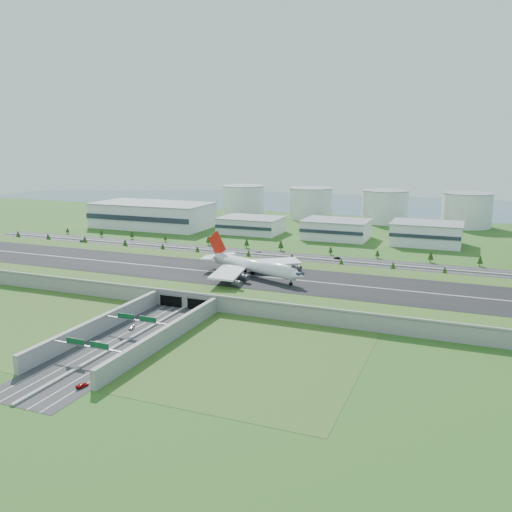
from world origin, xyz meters
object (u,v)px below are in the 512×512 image
at_px(car_3, 82,385).
at_px(car_7, 258,251).
at_px(fuel_tank_a, 243,200).
at_px(boeing_747, 253,266).
at_px(car_4, 82,241).
at_px(car_1, 96,343).
at_px(car_2, 185,318).
at_px(car_0, 132,327).
at_px(car_5, 337,258).

relative_size(car_3, car_7, 0.97).
xyz_separation_m(fuel_tank_a, boeing_747, (140.07, -311.29, -2.56)).
distance_m(fuel_tank_a, car_4, 231.47).
xyz_separation_m(car_1, car_7, (-9.07, 216.81, 0.01)).
bearing_deg(fuel_tank_a, boeing_747, -65.77).
distance_m(fuel_tank_a, car_2, 399.74).
distance_m(car_1, car_3, 42.88).
height_order(car_0, car_5, car_5).
height_order(car_1, car_7, car_7).
xyz_separation_m(car_4, car_5, (228.90, 14.83, 0.03)).
height_order(car_3, car_4, car_4).
height_order(car_2, car_4, car_2).
distance_m(car_0, car_3, 63.10).
height_order(car_1, car_3, car_1).
xyz_separation_m(car_0, car_5, (54.61, 191.42, 0.02)).
xyz_separation_m(car_3, car_5, (34.84, 251.34, 0.12)).
height_order(boeing_747, car_4, boeing_747).
bearing_deg(car_0, car_2, 33.35).
bearing_deg(car_0, car_7, 75.85).
bearing_deg(car_0, car_1, -114.20).
height_order(car_3, car_7, car_7).
bearing_deg(car_7, car_1, -8.01).
xyz_separation_m(boeing_747, car_5, (27.19, 103.63, -13.96)).
relative_size(fuel_tank_a, car_4, 10.25).
relative_size(car_1, car_3, 0.89).
bearing_deg(car_1, car_4, 149.85).
xyz_separation_m(boeing_747, car_0, (-27.42, -87.80, -13.98)).
bearing_deg(car_2, boeing_747, -118.05).
distance_m(fuel_tank_a, car_1, 436.87).
bearing_deg(car_2, fuel_tank_a, -90.45).
bearing_deg(car_4, car_3, -163.79).
relative_size(car_3, car_4, 1.04).
bearing_deg(car_7, car_5, 77.88).
distance_m(car_2, car_3, 81.41).
bearing_deg(car_0, car_5, 56.45).
height_order(car_4, car_7, car_4).
bearing_deg(car_3, car_4, -37.72).
relative_size(car_0, car_3, 0.97).
bearing_deg(car_0, car_3, -89.37).
distance_m(fuel_tank_a, car_3, 478.01).
bearing_deg(car_1, fuel_tank_a, 123.80).
height_order(car_0, car_7, car_0).
xyz_separation_m(car_1, car_4, (-171.59, 199.98, 0.09)).
bearing_deg(car_3, car_2, -75.41).
relative_size(fuel_tank_a, car_5, 9.60).
relative_size(fuel_tank_a, car_0, 10.22).
distance_m(car_4, car_7, 163.40).
relative_size(fuel_tank_a, boeing_747, 0.66).
xyz_separation_m(car_2, car_7, (-29.14, 171.97, -0.08)).
bearing_deg(car_1, car_0, 102.65).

